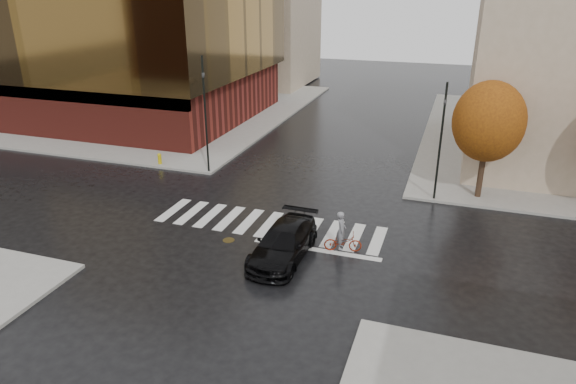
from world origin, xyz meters
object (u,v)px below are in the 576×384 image
at_px(cyclist, 342,238).
at_px(fire_hydrant, 160,158).
at_px(traffic_light_ne, 441,136).
at_px(traffic_light_nw, 205,108).
at_px(sedan, 283,243).

xyz_separation_m(cyclist, fire_hydrant, (-14.11, 7.50, -0.10)).
bearing_deg(traffic_light_ne, traffic_light_nw, 14.28).
relative_size(cyclist, traffic_light_ne, 0.30).
height_order(sedan, traffic_light_ne, traffic_light_ne).
height_order(traffic_light_nw, fire_hydrant, traffic_light_nw).
height_order(cyclist, fire_hydrant, cyclist).
distance_m(cyclist, traffic_light_ne, 8.70).
height_order(traffic_light_ne, fire_hydrant, traffic_light_ne).
distance_m(traffic_light_nw, traffic_light_ne, 14.00).
bearing_deg(fire_hydrant, traffic_light_ne, -0.65).
bearing_deg(traffic_light_nw, traffic_light_ne, 78.94).
bearing_deg(traffic_light_nw, cyclist, 43.91).
bearing_deg(traffic_light_ne, cyclist, 78.20).
xyz_separation_m(traffic_light_ne, fire_hydrant, (-17.69, 0.20, -3.20)).
distance_m(traffic_light_nw, fire_hydrant, 5.23).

